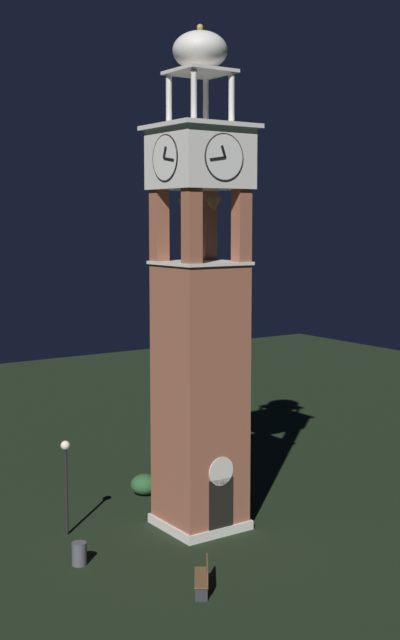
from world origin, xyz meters
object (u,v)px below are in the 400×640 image
at_px(clock_tower, 200,329).
at_px(park_bench, 203,577).
at_px(lamp_post, 66,469).
at_px(trash_bin, 79,554).

relative_size(clock_tower, park_bench, 12.11).
bearing_deg(clock_tower, lamp_post, 156.25).
xyz_separation_m(clock_tower, trash_bin, (-5.57, -0.73, -7.38)).
xyz_separation_m(clock_tower, park_bench, (-3.18, -4.85, -7.30)).
bearing_deg(clock_tower, trash_bin, -172.58).
bearing_deg(clock_tower, park_bench, -123.24).
distance_m(clock_tower, trash_bin, 9.27).
bearing_deg(park_bench, trash_bin, 120.09).
bearing_deg(lamp_post, clock_tower, -23.75).
relative_size(lamp_post, trash_bin, 4.58).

